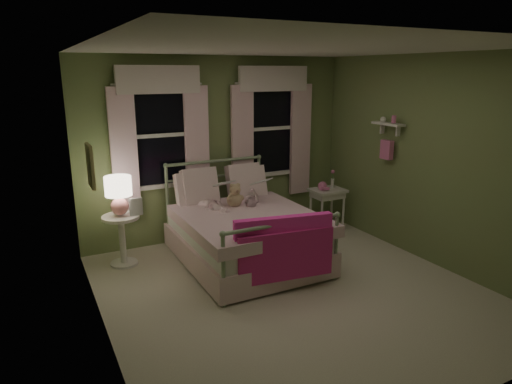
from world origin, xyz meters
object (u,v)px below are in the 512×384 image
bed (244,232)px  child_left (210,182)px  teddy_bear (235,197)px  table_lamp (119,192)px  nightstand_left (122,233)px  nightstand_right (327,195)px  child_right (248,182)px

bed → child_left: (-0.28, 0.42, 0.60)m
teddy_bear → table_lamp: (-1.42, 0.31, 0.16)m
teddy_bear → nightstand_left: size_ratio=0.50×
bed → nightstand_right: size_ratio=3.18×
bed → nightstand_right: (1.65, 0.48, 0.17)m
table_lamp → nightstand_right: 3.10m
bed → child_right: child_right is taller
bed → nightstand_left: (-1.42, 0.57, 0.03)m
child_right → table_lamp: size_ratio=1.44×
child_right → teddy_bear: (-0.28, -0.16, -0.13)m
child_right → nightstand_left: child_right is taller
bed → table_lamp: (-1.42, 0.57, 0.57)m
bed → child_right: bearing=56.4°
bed → nightstand_left: 1.53m
bed → child_left: child_left is taller
nightstand_right → teddy_bear: bearing=-172.5°
child_left → bed: bearing=115.2°
teddy_bear → nightstand_right: teddy_bear is taller
child_right → table_lamp: 1.71m
bed → table_lamp: 1.63m
table_lamp → nightstand_left: bearing=0.0°
bed → child_right: 0.74m
child_left → child_right: child_left is taller
child_right → nightstand_left: 1.78m
child_right → teddy_bear: size_ratio=2.17×
child_left → nightstand_right: size_ratio=1.30×
child_left → nightstand_left: (-1.14, 0.15, -0.57)m
bed → table_lamp: size_ratio=4.17×
nightstand_left → nightstand_right: (3.07, -0.09, 0.13)m
child_right → nightstand_right: bearing=-154.1°
child_right → teddy_bear: bearing=52.8°
bed → nightstand_right: bed is taller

